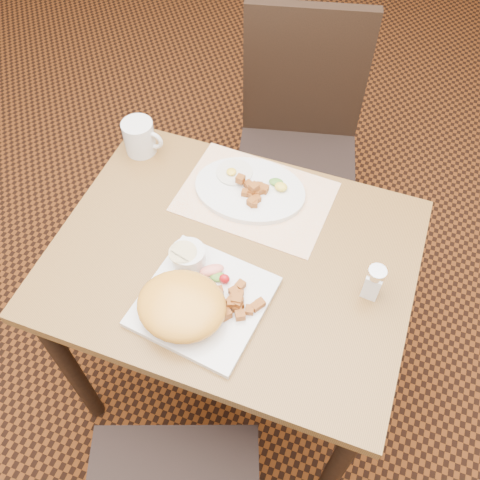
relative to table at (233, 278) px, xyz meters
The scene contains 15 objects.
ground 0.64m from the table, ahead, with size 8.00×8.00×0.00m, color black.
table is the anchor object (origin of this frame).
chair_far 0.70m from the table, 90.89° to the left, with size 0.51×0.52×0.97m.
placemat 0.23m from the table, 92.15° to the left, with size 0.40×0.28×0.00m, color white.
plate_square 0.19m from the table, 95.52° to the right, with size 0.28×0.28×0.02m, color silver.
plate_oval 0.24m from the table, 97.55° to the left, with size 0.30×0.23×0.02m, color silver, non-canonical shape.
hollandaise_mound 0.26m from the table, 103.00° to the right, with size 0.21×0.18×0.08m.
ramekin 0.19m from the table, 143.83° to the right, with size 0.09×0.08×0.05m.
garnish_sq 0.16m from the table, 97.79° to the right, with size 0.09×0.06×0.03m.
fried_egg 0.29m from the table, 109.52° to the left, with size 0.10×0.10×0.02m.
garnish_ov 0.28m from the table, 79.34° to the left, with size 0.06×0.05×0.02m.
salt_shaker 0.38m from the table, ahead, with size 0.05×0.05×0.10m.
coffee_mug 0.48m from the table, 145.73° to the left, with size 0.12×0.09×0.10m.
home_fries_sq 0.21m from the table, 66.17° to the right, with size 0.13×0.12×0.04m.
home_fries_ov 0.24m from the table, 93.01° to the left, with size 0.09×0.09×0.04m.
Camera 1 is at (0.28, -0.70, 1.86)m, focal length 40.00 mm.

